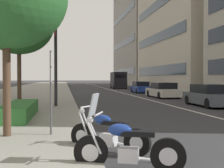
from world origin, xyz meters
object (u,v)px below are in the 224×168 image
at_px(motorcycle_by_sign_pole, 108,135).
at_px(motorcycle_far_end_row, 127,148).
at_px(delivery_van_ahead, 118,80).
at_px(parking_sign_by_curb, 51,82).
at_px(car_mid_block_traffic, 141,87).
at_px(street_lamp_with_banners, 62,17).
at_px(car_far_down_avenue, 163,91).
at_px(street_tree_near_plaza_corner, 19,25).
at_px(car_approaching_light, 210,96).

bearing_deg(motorcycle_by_sign_pole, motorcycle_far_end_row, 134.97).
bearing_deg(delivery_van_ahead, parking_sign_by_curb, 168.96).
relative_size(motorcycle_far_end_row, car_mid_block_traffic, 0.48).
bearing_deg(street_lamp_with_banners, delivery_van_ahead, -16.15).
relative_size(car_mid_block_traffic, parking_sign_by_curb, 1.79).
xyz_separation_m(car_far_down_avenue, street_tree_near_plaza_corner, (-9.10, 11.31, 4.04)).
height_order(car_approaching_light, street_tree_near_plaza_corner, street_tree_near_plaza_corner).
distance_m(car_approaching_light, car_mid_block_traffic, 17.30).
relative_size(delivery_van_ahead, street_lamp_with_banners, 0.60).
height_order(motorcycle_by_sign_pole, car_far_down_avenue, car_far_down_avenue).
bearing_deg(parking_sign_by_curb, car_far_down_avenue, -28.38).
height_order(delivery_van_ahead, street_lamp_with_banners, street_lamp_with_banners).
distance_m(car_mid_block_traffic, street_tree_near_plaza_corner, 21.83).
xyz_separation_m(car_approaching_light, street_tree_near_plaza_corner, (-0.76, 11.55, 4.02)).
relative_size(car_far_down_avenue, street_tree_near_plaza_corner, 0.76).
bearing_deg(parking_sign_by_curb, street_lamp_with_banners, -1.62).
bearing_deg(street_lamp_with_banners, parking_sign_by_curb, 178.38).
xyz_separation_m(car_approaching_light, car_far_down_avenue, (8.34, 0.24, -0.02)).
height_order(parking_sign_by_curb, street_tree_near_plaza_corner, street_tree_near_plaza_corner).
height_order(motorcycle_by_sign_pole, street_lamp_with_banners, street_lamp_with_banners).
height_order(delivery_van_ahead, street_tree_near_plaza_corner, street_tree_near_plaza_corner).
bearing_deg(motorcycle_far_end_row, street_lamp_with_banners, -63.93).
bearing_deg(car_far_down_avenue, delivery_van_ahead, -1.94).
height_order(motorcycle_by_sign_pole, delivery_van_ahead, delivery_van_ahead).
distance_m(motorcycle_by_sign_pole, delivery_van_ahead, 42.93).
bearing_deg(motorcycle_far_end_row, car_far_down_avenue, -90.80).
distance_m(car_approaching_light, street_tree_near_plaza_corner, 12.26).
bearing_deg(street_lamp_with_banners, car_far_down_avenue, -47.64).
xyz_separation_m(motorcycle_by_sign_pole, car_approaching_light, (10.53, -8.09, 0.24)).
relative_size(car_mid_block_traffic, delivery_van_ahead, 0.84).
relative_size(car_far_down_avenue, parking_sign_by_curb, 1.92).
xyz_separation_m(motorcycle_far_end_row, motorcycle_by_sign_pole, (1.48, 0.15, -0.03)).
bearing_deg(delivery_van_ahead, car_mid_block_traffic, -177.41).
relative_size(car_approaching_light, street_tree_near_plaza_corner, 0.73).
relative_size(car_approaching_light, parking_sign_by_curb, 1.85).
height_order(motorcycle_far_end_row, motorcycle_by_sign_pole, motorcycle_far_end_row).
bearing_deg(car_mid_block_traffic, parking_sign_by_curb, 161.00).
relative_size(motorcycle_far_end_row, street_lamp_with_banners, 0.24).
relative_size(motorcycle_by_sign_pole, parking_sign_by_curb, 0.72).
bearing_deg(delivery_van_ahead, street_lamp_with_banners, 165.86).
bearing_deg(motorcycle_far_end_row, delivery_van_ahead, -80.23).
distance_m(delivery_van_ahead, parking_sign_by_curb, 41.50).
xyz_separation_m(parking_sign_by_curb, street_lamp_with_banners, (8.92, -0.25, 3.69)).
xyz_separation_m(delivery_van_ahead, street_tree_near_plaza_corner, (-32.40, 11.43, 3.21)).
distance_m(car_far_down_avenue, parking_sign_by_curb, 19.50).
height_order(car_approaching_light, parking_sign_by_curb, parking_sign_by_curb).
bearing_deg(delivery_van_ahead, motorcycle_far_end_row, 171.86).
bearing_deg(car_far_down_avenue, motorcycle_by_sign_pole, 155.77).
bearing_deg(motorcycle_by_sign_pole, car_mid_block_traffic, -67.13).
bearing_deg(parking_sign_by_curb, motorcycle_by_sign_pole, -140.98).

